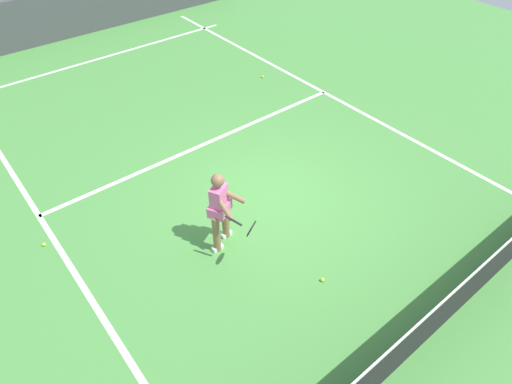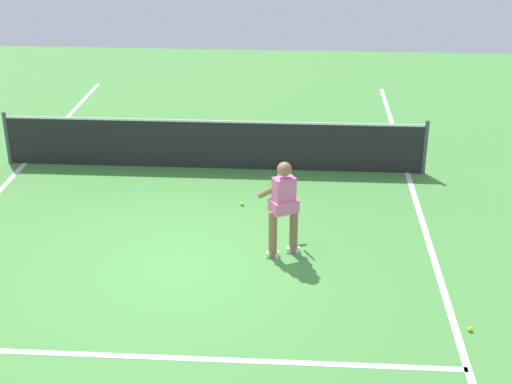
# 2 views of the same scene
# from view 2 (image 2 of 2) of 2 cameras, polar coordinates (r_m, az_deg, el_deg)

# --- Properties ---
(ground_plane) EXTENTS (27.59, 27.59, 0.00)m
(ground_plane) POSITION_cam_2_polar(r_m,az_deg,el_deg) (11.48, -5.53, -5.51)
(ground_plane) COLOR #4C9342
(service_line_marking) EXTENTS (7.66, 0.10, 0.01)m
(service_line_marking) POSITION_cam_2_polar(r_m,az_deg,el_deg) (9.57, -7.70, -12.37)
(service_line_marking) COLOR white
(service_line_marking) RESTS_ON ground
(sideline_right_marking) EXTENTS (0.10, 19.22, 0.01)m
(sideline_right_marking) POSITION_cam_2_polar(r_m,az_deg,el_deg) (11.53, 13.72, -5.97)
(sideline_right_marking) COLOR white
(sideline_right_marking) RESTS_ON ground
(court_net) EXTENTS (8.34, 0.08, 1.08)m
(court_net) POSITION_cam_2_polar(r_m,az_deg,el_deg) (14.72, -3.32, 3.67)
(court_net) COLOR #4C4C51
(court_net) RESTS_ON ground
(tennis_player) EXTENTS (0.68, 1.13, 1.55)m
(tennis_player) POSITION_cam_2_polar(r_m,az_deg,el_deg) (11.34, 2.10, -0.95)
(tennis_player) COLOR #8C6647
(tennis_player) RESTS_ON ground
(tennis_ball_mid) EXTENTS (0.07, 0.07, 0.07)m
(tennis_ball_mid) POSITION_cam_2_polar(r_m,az_deg,el_deg) (13.27, -1.07, -0.91)
(tennis_ball_mid) COLOR #D1E533
(tennis_ball_mid) RESTS_ON ground
(tennis_ball_far) EXTENTS (0.07, 0.07, 0.07)m
(tennis_ball_far) POSITION_cam_2_polar(r_m,az_deg,el_deg) (10.31, 16.02, -10.03)
(tennis_ball_far) COLOR #D1E533
(tennis_ball_far) RESTS_ON ground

